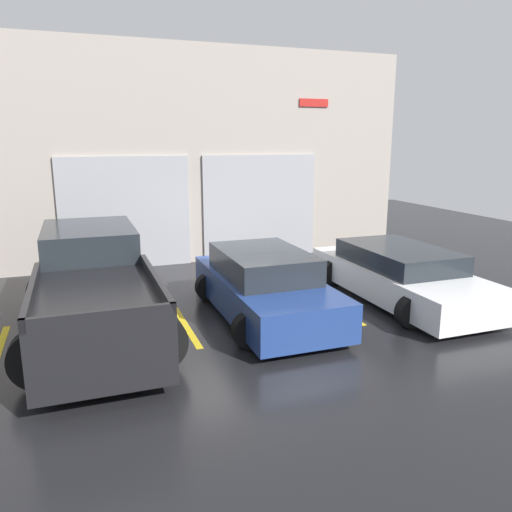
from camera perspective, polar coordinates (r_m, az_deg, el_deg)
The scene contains 8 objects.
ground_plane at distance 11.45m, azimuth -2.29°, elevation -3.93°, with size 28.00×28.00×0.00m, color black.
shophouse_building at distance 14.13m, azimuth -6.55°, elevation 11.05°, with size 12.08×0.68×5.84m.
pickup_truck at distance 9.21m, azimuth -18.03°, elevation -3.43°, with size 2.47×5.33×1.73m.
sedan_white at distance 11.11m, azimuth 16.16°, elevation -2.06°, with size 2.23×4.72×1.14m.
sedan_side at distance 9.63m, azimuth 0.96°, elevation -3.46°, with size 2.12×4.20×1.29m.
parking_stripe_left at distance 9.39m, azimuth -8.00°, elevation -7.92°, with size 0.12×2.20×0.01m, color gold.
parking_stripe_centre at distance 10.43m, azimuth 9.07°, elevation -5.80°, with size 0.12×2.20×0.01m, color gold.
parking_stripe_right at distance 12.19m, azimuth 22.04°, elevation -3.83°, with size 0.12×2.20×0.01m, color gold.
Camera 1 is at (-3.29, -10.45, 3.35)m, focal length 35.00 mm.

